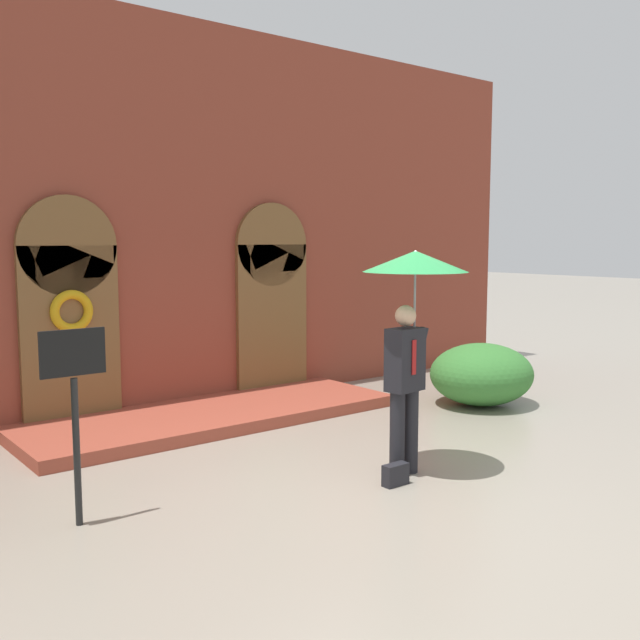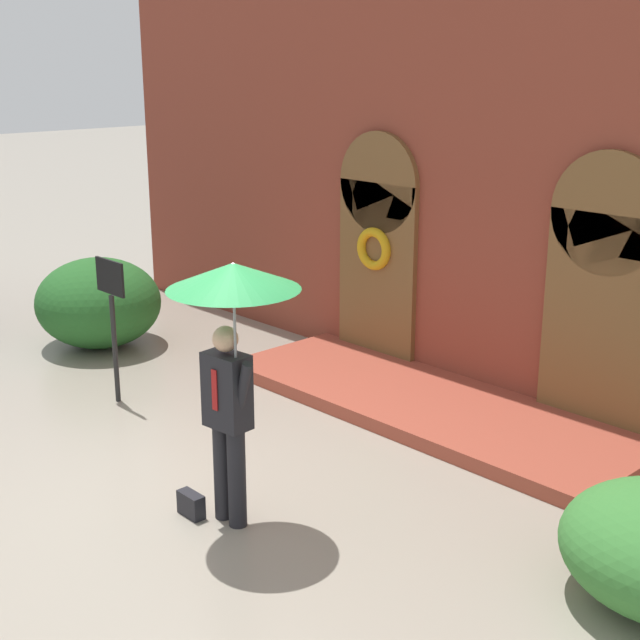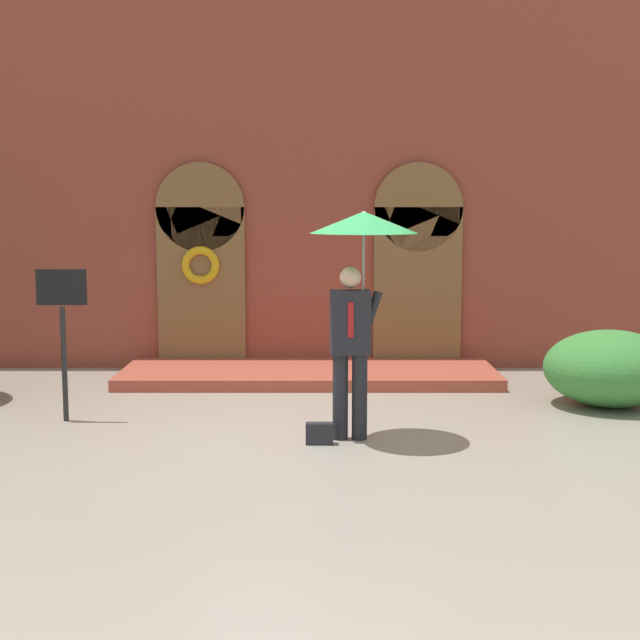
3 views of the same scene
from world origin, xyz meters
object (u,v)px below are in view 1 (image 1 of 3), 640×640
Objects in this scene: person_with_umbrella at (413,294)px; shrub_right at (481,374)px; handbag at (395,475)px; sign_post at (74,394)px.

person_with_umbrella is 1.47× the size of shrub_right.
shrub_right is (3.53, 1.76, 0.35)m from handbag.
person_with_umbrella is at bearing -13.54° from sign_post.
handbag is 3.21m from sign_post.
shrub_right reaches higher than handbag.
person_with_umbrella reaches higher than sign_post.
handbag is (-0.41, -0.20, -1.80)m from person_with_umbrella.
sign_post is (-2.87, 0.99, 1.05)m from handbag.
handbag is 0.16× the size of sign_post.
sign_post reaches higher than handbag.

